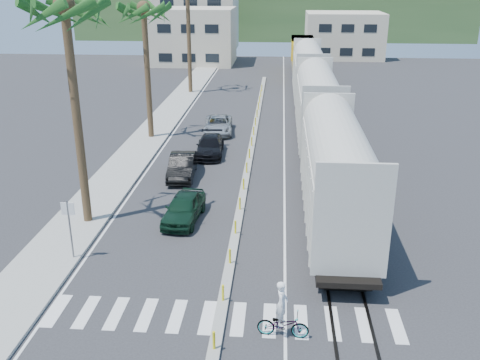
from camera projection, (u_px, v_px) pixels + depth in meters
The scene contains 15 objects.
ground at pixel (226, 290), 22.49m from camera, with size 140.00×140.00×0.00m, color #28282B.
sidewalk at pixel (157, 127), 46.35m from camera, with size 3.00×90.00×0.15m, color gray.
rails at pixel (312, 122), 48.21m from camera, with size 1.56×100.00×0.06m.
median at pixel (252, 147), 41.05m from camera, with size 0.45×60.00×0.85m.
crosswalk at pixel (220, 318), 20.63m from camera, with size 14.00×2.20×0.01m, color silver.
lane_markings at pixel (230, 130), 45.93m from camera, with size 9.42×90.00×0.01m.
freight_train at pixel (314, 93), 46.18m from camera, with size 3.00×60.94×5.85m.
street_sign at pixel (69, 221), 24.16m from camera, with size 0.60×0.08×3.00m.
buildings at pixel (230, 28), 88.12m from camera, with size 38.00×27.00×10.00m.
hillside at pixel (272, 8), 113.48m from camera, with size 80.00×20.00×12.00m, color #385628.
car_lead at pixel (184, 208), 28.65m from camera, with size 2.10×4.42×1.46m, color black.
car_second at pixel (182, 166), 34.87m from camera, with size 1.88×4.67×1.51m, color black.
car_third at pixel (210, 146), 39.22m from camera, with size 2.13×4.77×1.36m, color black.
car_rear at pixel (218, 125), 44.80m from camera, with size 2.63×5.10×1.37m, color #AAADAF.
cyclist at pixel (283, 319), 19.35m from camera, with size 0.99×2.01×2.28m.
Camera 1 is at (2.06, -19.25, 12.36)m, focal length 40.00 mm.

